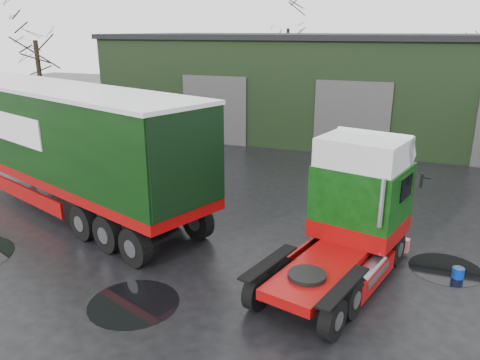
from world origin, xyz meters
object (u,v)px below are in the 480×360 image
at_px(tree_back_a, 287,51).
at_px(tree_left, 39,69).
at_px(trailer_left, 57,146).
at_px(wash_bucket, 458,273).
at_px(warehouse, 366,85).
at_px(hero_tractor, 336,219).

bearing_deg(tree_back_a, tree_left, -121.43).
relative_size(trailer_left, wash_bucket, 45.99).
bearing_deg(tree_back_a, warehouse, -51.34).
bearing_deg(tree_left, hero_tractor, -30.28).
height_order(trailer_left, tree_back_a, tree_back_a).
bearing_deg(wash_bucket, hero_tractor, -154.05).
bearing_deg(hero_tractor, tree_left, 164.49).
xyz_separation_m(hero_tractor, trailer_left, (-11.05, 2.42, 0.43)).
bearing_deg(hero_tractor, wash_bucket, 40.72).
xyz_separation_m(trailer_left, tree_back_a, (1.50, 27.57, 2.42)).
height_order(warehouse, trailer_left, warehouse).
relative_size(wash_bucket, tree_left, 0.04).
bearing_deg(wash_bucket, warehouse, 104.49).
distance_m(trailer_left, tree_back_a, 27.72).
bearing_deg(wash_bucket, tree_left, 156.30).
xyz_separation_m(warehouse, tree_back_a, (-8.00, 10.00, 1.59)).
bearing_deg(trailer_left, warehouse, -8.03).
height_order(trailer_left, tree_left, tree_left).
bearing_deg(warehouse, trailer_left, -118.40).
distance_m(wash_bucket, tree_left, 26.28).
bearing_deg(hero_tractor, tree_back_a, 122.43).
xyz_separation_m(trailer_left, tree_left, (-9.50, 9.57, 1.92)).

